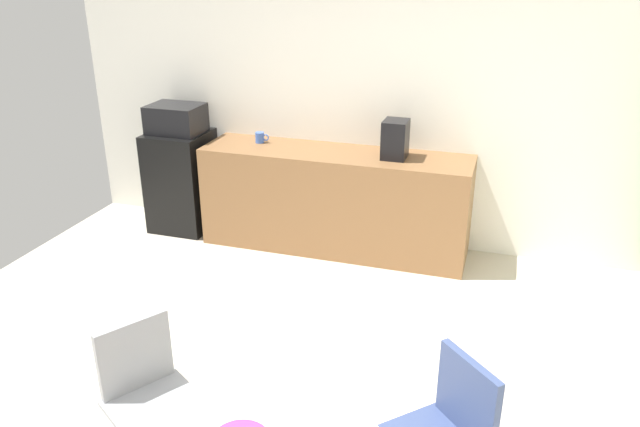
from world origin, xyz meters
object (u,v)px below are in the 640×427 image
Objects in this scene: microwave at (176,119)px; chair_navy at (449,423)px; chair_gray at (146,383)px; mug_white at (260,137)px; mini_fridge at (182,181)px; coffee_maker at (395,139)px.

microwave is 3.92m from chair_navy.
mug_white is (-0.58, 2.88, 0.43)m from chair_gray.
microwave is 3.17m from chair_gray.
chair_navy is at bearing 6.45° from chair_gray.
microwave reaches higher than mini_fridge.
coffee_maker is at bearing 0.00° from mini_fridge.
mug_white is at bearing 5.55° from mini_fridge.
chair_gray is 2.97m from mug_white.
mug_white is at bearing 101.30° from chair_gray.
coffee_maker is (1.25, -0.08, 0.11)m from mug_white.
chair_navy is (2.84, -2.64, -0.56)m from microwave.
mug_white is at bearing 126.92° from chair_navy.
microwave is 2.05m from coffee_maker.
chair_navy is 2.59× the size of coffee_maker.
chair_navy is (2.84, -2.64, 0.05)m from mini_fridge.
microwave is at bearing 180.00° from coffee_maker.
mug_white is (0.80, 0.08, 0.47)m from mini_fridge.
microwave is at bearing 137.10° from chair_navy.
mini_fridge is at bearing 180.00° from coffee_maker.
chair_gray is (1.37, -2.80, 0.05)m from mini_fridge.
chair_gray is at bearing -173.55° from chair_navy.
coffee_maker reaches higher than microwave.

